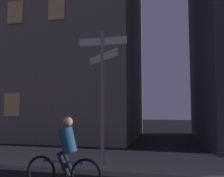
% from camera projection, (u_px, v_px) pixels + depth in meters
% --- Properties ---
extents(sidewalk_kerb, '(40.00, 3.26, 0.14)m').
position_uv_depth(sidewalk_kerb, '(138.00, 162.00, 7.87)').
color(sidewalk_kerb, gray).
rests_on(sidewalk_kerb, ground_plane).
extents(signpost, '(1.54, 1.21, 4.10)m').
position_uv_depth(signpost, '(102.00, 83.00, 7.44)').
color(signpost, gray).
rests_on(signpost, sidewalk_kerb).
extents(cyclist, '(1.82, 0.34, 1.61)m').
position_uv_depth(cyclist, '(65.00, 156.00, 5.40)').
color(cyclist, black).
rests_on(cyclist, ground_plane).
extents(building_left_block, '(9.57, 7.14, 17.78)m').
position_uv_depth(building_left_block, '(65.00, 3.00, 16.24)').
color(building_left_block, slate).
rests_on(building_left_block, ground_plane).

